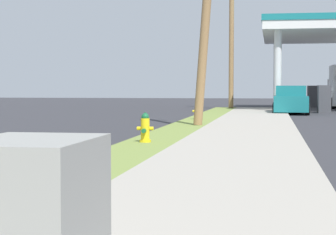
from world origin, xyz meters
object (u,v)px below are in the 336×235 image
object	(u,v)px
fire_hydrant_third	(197,112)
utility_pole_midground	(207,1)
utility_pole_background	(231,37)
car_teal_by_near_pump	(290,101)
fire_hydrant_second	(145,129)

from	to	relation	value
fire_hydrant_third	utility_pole_midground	xyz separation A→B (m)	(0.82, -4.18, 4.12)
utility_pole_background	car_teal_by_near_pump	size ratio (longest dim) A/B	2.03
fire_hydrant_third	utility_pole_background	bearing A→B (deg)	88.11
utility_pole_midground	utility_pole_background	size ratio (longest dim) A/B	0.95
utility_pole_midground	car_teal_by_near_pump	bearing A→B (deg)	75.64
utility_pole_midground	car_teal_by_near_pump	world-z (taller)	utility_pole_midground
fire_hydrant_third	utility_pole_background	world-z (taller)	utility_pole_background
fire_hydrant_second	utility_pole_midground	world-z (taller)	utility_pole_midground
fire_hydrant_third	car_teal_by_near_pump	bearing A→B (deg)	64.87
fire_hydrant_second	utility_pole_midground	xyz separation A→B (m)	(0.81, 7.17, 4.12)
fire_hydrant_second	utility_pole_background	world-z (taller)	utility_pole_background
fire_hydrant_second	car_teal_by_near_pump	bearing A→B (deg)	78.39
utility_pole_background	utility_pole_midground	bearing A→B (deg)	-89.02
car_teal_by_near_pump	fire_hydrant_third	bearing A→B (deg)	-115.13
fire_hydrant_second	utility_pole_midground	distance (m)	8.31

